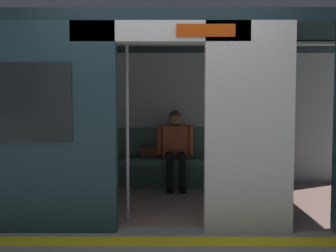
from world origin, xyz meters
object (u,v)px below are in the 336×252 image
at_px(handbag, 149,152).
at_px(book, 197,157).
at_px(train_car, 159,91).
at_px(grab_pole_door, 127,126).
at_px(bench_seat, 164,165).
at_px(person_seated, 175,144).

distance_m(handbag, book, 0.74).
xyz_separation_m(train_car, grab_pole_door, (0.32, 0.71, -0.41)).
height_order(train_car, bench_seat, train_car).
xyz_separation_m(bench_seat, grab_pole_door, (0.37, 1.66, 0.69)).
distance_m(person_seated, handbag, 0.44).
xyz_separation_m(person_seated, grab_pole_door, (0.55, 1.60, 0.37)).
bearing_deg(handbag, bench_seat, 161.52).
height_order(bench_seat, book, book).
bearing_deg(bench_seat, grab_pole_door, 77.31).
xyz_separation_m(train_car, handbag, (0.18, -1.03, -0.92)).
bearing_deg(person_seated, bench_seat, -16.96).
height_order(person_seated, grab_pole_door, grab_pole_door).
bearing_deg(person_seated, train_car, 75.97).
height_order(book, grab_pole_door, grab_pole_door).
distance_m(train_car, handbag, 1.39).
bearing_deg(train_car, person_seated, -104.03).
relative_size(train_car, person_seated, 5.51).
bearing_deg(handbag, book, 179.20).
relative_size(book, grab_pole_door, 0.11).
height_order(bench_seat, handbag, handbag).
xyz_separation_m(handbag, grab_pole_door, (0.15, 1.73, 0.51)).
bearing_deg(book, bench_seat, 23.64).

